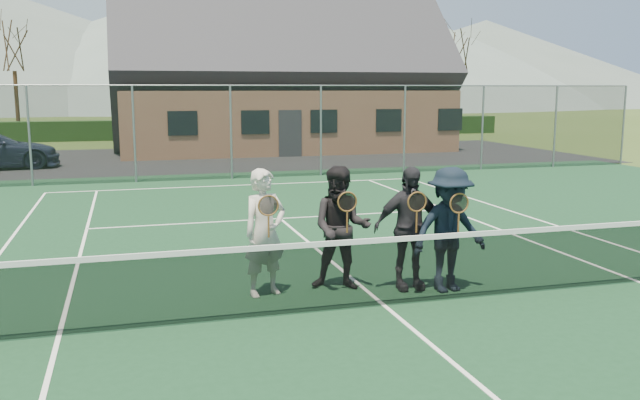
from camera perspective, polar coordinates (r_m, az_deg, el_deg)
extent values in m
plane|color=#354A1A|center=(28.52, -9.39, 3.42)|extent=(220.00, 220.00, 0.00)
cube|color=#14381E|center=(9.27, 5.42, -8.92)|extent=(30.00, 30.00, 0.02)
cube|color=black|center=(28.34, -17.46, 3.08)|extent=(40.00, 12.00, 0.01)
cube|color=black|center=(40.38, -11.42, 5.87)|extent=(40.00, 1.20, 1.10)
cone|color=slate|center=(106.08, -3.39, 13.77)|extent=(120.00, 120.00, 22.00)
cone|color=#54645C|center=(118.56, 13.70, 11.13)|extent=(90.00, 90.00, 14.00)
cube|color=white|center=(20.53, -6.74, 1.25)|extent=(10.97, 0.06, 0.01)
cube|color=white|center=(8.72, -21.13, -10.63)|extent=(0.06, 23.77, 0.01)
cube|color=white|center=(11.38, 25.22, -6.24)|extent=(0.06, 23.77, 0.01)
cube|color=white|center=(15.22, -3.39, -1.57)|extent=(8.23, 0.06, 0.01)
cube|color=white|center=(9.27, 5.42, -8.84)|extent=(0.06, 12.80, 0.01)
cube|color=black|center=(9.13, 5.46, -6.12)|extent=(11.60, 0.02, 0.88)
cube|color=white|center=(9.02, 5.51, -3.37)|extent=(11.60, 0.03, 0.07)
cylinder|color=slate|center=(21.90, -23.28, 4.94)|extent=(0.07, 0.07, 3.00)
cylinder|color=slate|center=(21.73, -15.38, 5.34)|extent=(0.07, 0.07, 3.00)
cylinder|color=slate|center=(21.97, -7.50, 5.63)|extent=(0.07, 0.07, 3.00)
cylinder|color=slate|center=(22.61, 0.07, 5.82)|extent=(0.07, 0.07, 3.00)
cylinder|color=slate|center=(23.61, 7.12, 5.90)|extent=(0.07, 0.07, 3.00)
cylinder|color=slate|center=(24.94, 13.51, 5.90)|extent=(0.07, 0.07, 3.00)
cylinder|color=slate|center=(26.54, 19.19, 5.83)|extent=(0.07, 0.07, 3.00)
cylinder|color=slate|center=(28.37, 24.18, 5.73)|extent=(0.07, 0.07, 3.00)
cube|color=black|center=(21.97, -7.50, 5.63)|extent=(30.00, 0.03, 3.00)
cylinder|color=slate|center=(21.92, -7.59, 9.55)|extent=(30.00, 0.04, 0.04)
cube|color=#9E6B4C|center=(33.02, -3.33, 6.77)|extent=(15.00, 8.00, 2.80)
pyramid|color=#2D2D33|center=(33.10, -3.40, 14.14)|extent=(15.60, 8.20, 4.10)
cube|color=#2D2D33|center=(29.02, -2.53, 5.62)|extent=(1.00, 0.06, 2.00)
cube|color=black|center=(28.29, -11.49, 6.35)|extent=(1.20, 0.06, 1.00)
cube|color=black|center=(28.68, -5.47, 6.54)|extent=(1.20, 0.06, 1.00)
cube|color=black|center=(29.38, 0.33, 6.65)|extent=(1.20, 0.06, 1.00)
cube|color=black|center=(30.36, 5.81, 6.69)|extent=(1.20, 0.06, 1.00)
cube|color=black|center=(31.59, 10.90, 6.67)|extent=(1.20, 0.06, 1.00)
cylinder|color=#362213|center=(41.59, -24.15, 7.23)|extent=(0.22, 0.22, 3.85)
cylinder|color=#3B2115|center=(41.53, -8.82, 7.94)|extent=(0.22, 0.22, 3.85)
cylinder|color=#331D12|center=(43.92, 4.36, 8.10)|extent=(0.22, 0.22, 3.85)
cylinder|color=#352313|center=(46.35, 11.40, 8.01)|extent=(0.22, 0.22, 3.85)
imported|color=beige|center=(9.51, -4.67, -2.76)|extent=(0.76, 0.62, 1.80)
torus|color=brown|center=(9.17, -4.37, -0.47)|extent=(0.29, 0.02, 0.29)
cylinder|color=black|center=(9.17, -4.37, -0.47)|extent=(0.25, 0.00, 0.25)
cylinder|color=brown|center=(9.22, -4.35, -2.19)|extent=(0.03, 0.03, 0.32)
imported|color=black|center=(9.79, 1.80, -2.38)|extent=(1.07, 0.96, 1.80)
torus|color=brown|center=(9.46, 2.31, -0.15)|extent=(0.29, 0.02, 0.29)
cylinder|color=black|center=(9.46, 2.31, -0.15)|extent=(0.25, 0.00, 0.25)
cylinder|color=brown|center=(9.51, 2.30, -1.81)|extent=(0.03, 0.03, 0.32)
imported|color=black|center=(9.87, 7.47, -2.36)|extent=(1.07, 0.48, 1.80)
torus|color=brown|center=(9.54, 8.17, -0.15)|extent=(0.29, 0.02, 0.29)
cylinder|color=black|center=(9.54, 8.17, -0.15)|extent=(0.25, 0.00, 0.25)
cylinder|color=brown|center=(9.59, 8.13, -1.80)|extent=(0.03, 0.03, 0.32)
imported|color=black|center=(9.84, 10.83, -2.48)|extent=(1.23, 0.79, 1.80)
torus|color=brown|center=(9.53, 11.64, -0.27)|extent=(0.29, 0.02, 0.29)
cylinder|color=black|center=(9.53, 11.64, -0.27)|extent=(0.25, 0.00, 0.25)
cylinder|color=brown|center=(9.58, 11.59, -1.92)|extent=(0.03, 0.03, 0.32)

